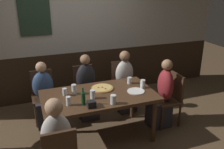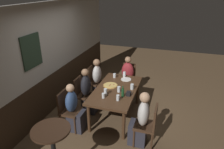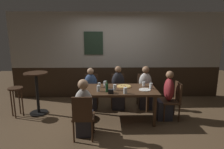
{
  "view_description": "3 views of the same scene",
  "coord_description": "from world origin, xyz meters",
  "px_view_note": "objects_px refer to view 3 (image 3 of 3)",
  "views": [
    {
      "loc": [
        -0.95,
        -3.13,
        2.3
      ],
      "look_at": [
        0.19,
        -0.05,
        1.04
      ],
      "focal_mm": 39.43,
      "sensor_mm": 36.0,
      "label": 1
    },
    {
      "loc": [
        -3.95,
        -1.16,
        2.91
      ],
      "look_at": [
        0.05,
        0.12,
        1.06
      ],
      "focal_mm": 32.52,
      "sensor_mm": 36.0,
      "label": 2
    },
    {
      "loc": [
        -0.26,
        -4.18,
        1.97
      ],
      "look_at": [
        -0.18,
        -0.07,
        1.09
      ],
      "focal_mm": 30.66,
      "sensor_mm": 36.0,
      "label": 3
    }
  ],
  "objects_px": {
    "chair_left_far": "(91,88)",
    "pint_glass_stout": "(99,85)",
    "pizza": "(124,86)",
    "beer_glass_tall": "(151,86)",
    "chair_right_far": "(144,88)",
    "beer_glass_half": "(98,89)",
    "chair_head_east": "(173,99)",
    "condiment_caddy": "(111,91)",
    "beer_bottle_green": "(107,88)",
    "person_head_east": "(166,99)",
    "person_mid_far": "(118,91)",
    "chair_left_near": "(83,115)",
    "person_left_near": "(84,112)",
    "chair_mid_far": "(118,88)",
    "person_right_far": "(145,91)",
    "person_left_far": "(91,92)",
    "pint_glass_pale": "(115,88)",
    "tumbler_water": "(125,91)",
    "bar_stool": "(16,94)",
    "side_bar_table": "(37,90)",
    "dining_table": "(120,92)",
    "plate_white_large": "(145,90)",
    "tumbler_short": "(105,85)",
    "pint_glass_amber": "(144,84)"
  },
  "relations": [
    {
      "from": "bar_stool",
      "to": "side_bar_table",
      "type": "bearing_deg",
      "value": 18.43
    },
    {
      "from": "pizza",
      "to": "beer_glass_tall",
      "type": "height_order",
      "value": "beer_glass_tall"
    },
    {
      "from": "tumbler_water",
      "to": "side_bar_table",
      "type": "height_order",
      "value": "side_bar_table"
    },
    {
      "from": "person_left_near",
      "to": "beer_glass_half",
      "type": "xyz_separation_m",
      "value": [
        0.25,
        0.53,
        0.31
      ]
    },
    {
      "from": "chair_left_far",
      "to": "pint_glass_stout",
      "type": "xyz_separation_m",
      "value": [
        0.26,
        -0.74,
        0.29
      ]
    },
    {
      "from": "chair_right_far",
      "to": "beer_glass_half",
      "type": "xyz_separation_m",
      "value": [
        -1.21,
        -1.06,
        0.3
      ]
    },
    {
      "from": "chair_head_east",
      "to": "beer_bottle_green",
      "type": "xyz_separation_m",
      "value": [
        -1.54,
        -0.23,
        0.34
      ]
    },
    {
      "from": "tumbler_water",
      "to": "bar_stool",
      "type": "bearing_deg",
      "value": 167.49
    },
    {
      "from": "chair_right_far",
      "to": "dining_table",
      "type": "bearing_deg",
      "value": -129.85
    },
    {
      "from": "person_mid_far",
      "to": "pizza",
      "type": "height_order",
      "value": "person_mid_far"
    },
    {
      "from": "chair_right_far",
      "to": "beer_glass_tall",
      "type": "relative_size",
      "value": 6.63
    },
    {
      "from": "pint_glass_stout",
      "to": "beer_bottle_green",
      "type": "height_order",
      "value": "beer_bottle_green"
    },
    {
      "from": "chair_left_far",
      "to": "bar_stool",
      "type": "distance_m",
      "value": 1.86
    },
    {
      "from": "condiment_caddy",
      "to": "person_left_far",
      "type": "bearing_deg",
      "value": 116.35
    },
    {
      "from": "plate_white_large",
      "to": "chair_mid_far",
      "type": "bearing_deg",
      "value": 119.56
    },
    {
      "from": "person_left_near",
      "to": "beer_glass_tall",
      "type": "bearing_deg",
      "value": 25.99
    },
    {
      "from": "tumbler_short",
      "to": "condiment_caddy",
      "type": "distance_m",
      "value": 0.5
    },
    {
      "from": "chair_left_near",
      "to": "person_left_near",
      "type": "height_order",
      "value": "person_left_near"
    },
    {
      "from": "beer_glass_tall",
      "to": "pint_glass_pale",
      "type": "distance_m",
      "value": 0.83
    },
    {
      "from": "dining_table",
      "to": "person_mid_far",
      "type": "xyz_separation_m",
      "value": [
        -0.0,
        0.71,
        -0.18
      ]
    },
    {
      "from": "pint_glass_stout",
      "to": "side_bar_table",
      "type": "distance_m",
      "value": 1.57
    },
    {
      "from": "person_left_near",
      "to": "bar_stool",
      "type": "xyz_separation_m",
      "value": [
        -1.74,
        0.93,
        0.08
      ]
    },
    {
      "from": "chair_left_near",
      "to": "tumbler_short",
      "type": "distance_m",
      "value": 1.13
    },
    {
      "from": "chair_mid_far",
      "to": "person_right_far",
      "type": "bearing_deg",
      "value": -12.58
    },
    {
      "from": "dining_table",
      "to": "condiment_caddy",
      "type": "relative_size",
      "value": 15.08
    },
    {
      "from": "beer_glass_tall",
      "to": "beer_glass_half",
      "type": "bearing_deg",
      "value": -171.84
    },
    {
      "from": "plate_white_large",
      "to": "bar_stool",
      "type": "height_order",
      "value": "plate_white_large"
    },
    {
      "from": "chair_head_east",
      "to": "condiment_caddy",
      "type": "height_order",
      "value": "chair_head_east"
    },
    {
      "from": "beer_glass_tall",
      "to": "beer_glass_half",
      "type": "relative_size",
      "value": 1.06
    },
    {
      "from": "person_head_east",
      "to": "person_mid_far",
      "type": "xyz_separation_m",
      "value": [
        -1.08,
        0.71,
        -0.01
      ]
    },
    {
      "from": "person_right_far",
      "to": "pint_glass_pale",
      "type": "height_order",
      "value": "person_right_far"
    },
    {
      "from": "person_left_near",
      "to": "beer_glass_tall",
      "type": "xyz_separation_m",
      "value": [
        1.44,
        0.7,
        0.31
      ]
    },
    {
      "from": "person_left_far",
      "to": "pint_glass_pale",
      "type": "distance_m",
      "value": 1.07
    },
    {
      "from": "chair_head_east",
      "to": "chair_mid_far",
      "type": "height_order",
      "value": "same"
    },
    {
      "from": "chair_mid_far",
      "to": "tumbler_water",
      "type": "bearing_deg",
      "value": -85.64
    },
    {
      "from": "chair_mid_far",
      "to": "person_mid_far",
      "type": "distance_m",
      "value": 0.16
    },
    {
      "from": "chair_left_near",
      "to": "person_left_near",
      "type": "xyz_separation_m",
      "value": [
        0.0,
        0.16,
        -0.01
      ]
    },
    {
      "from": "person_right_far",
      "to": "person_mid_far",
      "type": "relative_size",
      "value": 0.99
    },
    {
      "from": "dining_table",
      "to": "pizza",
      "type": "distance_m",
      "value": 0.22
    },
    {
      "from": "side_bar_table",
      "to": "pint_glass_stout",
      "type": "bearing_deg",
      "value": -8.44
    },
    {
      "from": "person_left_far",
      "to": "beer_glass_half",
      "type": "height_order",
      "value": "person_left_far"
    },
    {
      "from": "person_head_east",
      "to": "beer_glass_half",
      "type": "height_order",
      "value": "person_head_east"
    },
    {
      "from": "person_left_near",
      "to": "tumbler_water",
      "type": "distance_m",
      "value": 0.95
    },
    {
      "from": "chair_right_far",
      "to": "tumbler_water",
      "type": "xyz_separation_m",
      "value": [
        -0.64,
        -1.23,
        0.3
      ]
    },
    {
      "from": "beer_glass_half",
      "to": "plate_white_large",
      "type": "bearing_deg",
      "value": 4.54
    },
    {
      "from": "chair_left_far",
      "to": "person_left_near",
      "type": "height_order",
      "value": "person_left_near"
    },
    {
      "from": "chair_right_far",
      "to": "pint_glass_amber",
      "type": "bearing_deg",
      "value": -102.12
    },
    {
      "from": "side_bar_table",
      "to": "chair_mid_far",
      "type": "bearing_deg",
      "value": 14.12
    },
    {
      "from": "person_head_east",
      "to": "beer_bottle_green",
      "type": "height_order",
      "value": "person_head_east"
    },
    {
      "from": "chair_mid_far",
      "to": "chair_left_near",
      "type": "bearing_deg",
      "value": -112.65
    }
  ]
}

